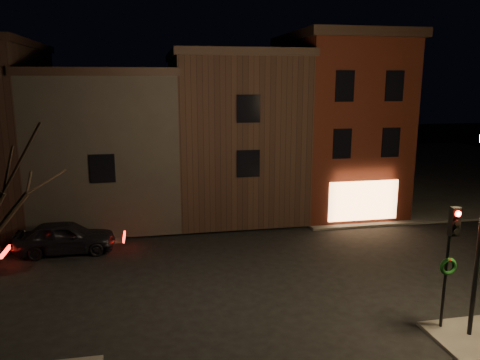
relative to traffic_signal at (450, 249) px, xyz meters
name	(u,v)px	position (x,y,z in m)	size (l,w,h in m)	color
ground	(240,276)	(-5.60, 5.51, -2.81)	(120.00, 120.00, 0.00)	black
sidewalk_far_right	(415,169)	(14.40, 25.51, -2.75)	(30.00, 30.00, 0.12)	#2D2B28
corner_building	(338,122)	(2.40, 14.98, 2.59)	(6.50, 8.50, 10.50)	#3E130B
row_building_a	(231,131)	(-4.10, 16.01, 2.03)	(7.30, 10.30, 9.40)	black
row_building_b	(110,143)	(-11.35, 16.01, 1.53)	(7.80, 10.30, 8.40)	black
traffic_signal	(450,249)	(0.00, 0.00, 0.00)	(0.58, 0.38, 4.05)	black
parked_car_a	(65,237)	(-13.08, 9.69, -2.05)	(1.79, 4.46, 1.52)	black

